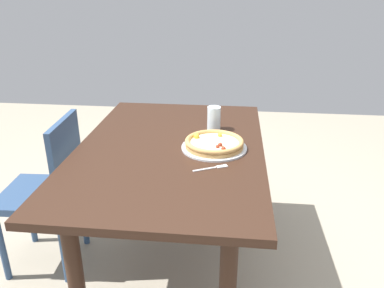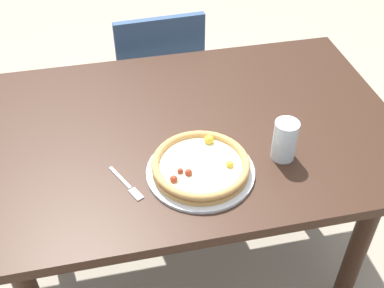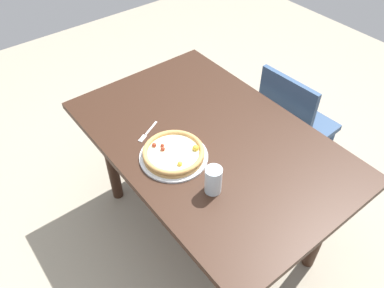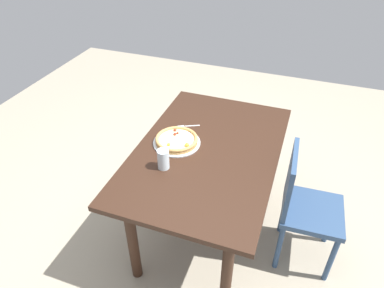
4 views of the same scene
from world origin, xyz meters
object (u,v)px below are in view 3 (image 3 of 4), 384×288
object	(u,v)px
fork	(147,133)
drinking_glass	(213,180)
dining_table	(209,153)
chair_near	(292,125)
pizza	(173,152)
plate	(173,156)

from	to	relation	value
fork	drinking_glass	xyz separation A→B (m)	(-0.48, -0.03, 0.06)
dining_table	fork	size ratio (longest dim) A/B	9.24
chair_near	pizza	distance (m)	0.95
pizza	drinking_glass	xyz separation A→B (m)	(-0.27, -0.02, 0.04)
chair_near	pizza	world-z (taller)	chair_near
plate	fork	bearing A→B (deg)	2.34
fork	drinking_glass	size ratio (longest dim) A/B	1.17
pizza	drinking_glass	world-z (taller)	drinking_glass
chair_near	drinking_glass	xyz separation A→B (m)	(-0.26, 0.89, 0.35)
dining_table	drinking_glass	size ratio (longest dim) A/B	10.84
plate	pizza	bearing A→B (deg)	-119.21
drinking_glass	plate	bearing A→B (deg)	3.73
chair_near	pizza	xyz separation A→B (m)	(0.01, 0.90, 0.31)
dining_table	fork	distance (m)	0.34
plate	drinking_glass	size ratio (longest dim) A/B	2.46
plate	pizza	size ratio (longest dim) A/B	1.11
dining_table	pizza	size ratio (longest dim) A/B	4.90
dining_table	plate	bearing A→B (deg)	89.04
chair_near	drinking_glass	world-z (taller)	drinking_glass
pizza	dining_table	bearing A→B (deg)	-90.92
fork	drinking_glass	distance (m)	0.49
dining_table	pizza	distance (m)	0.26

